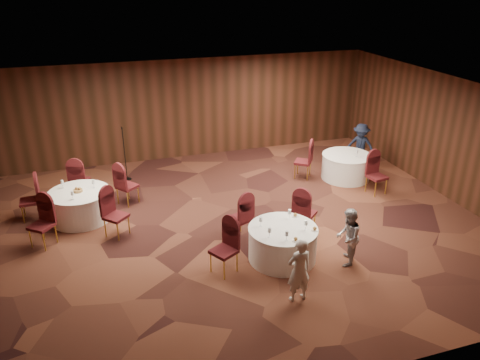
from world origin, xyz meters
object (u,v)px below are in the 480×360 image
object	(u,v)px
table_left	(80,205)
mic_stand	(126,165)
table_right	(346,166)
woman_a	(299,270)
table_main	(282,243)
man_c	(360,146)
woman_b	(348,237)

from	to	relation	value
table_left	mic_stand	distance (m)	2.49
table_right	woman_a	world-z (taller)	woman_a
table_main	table_right	world-z (taller)	same
mic_stand	man_c	size ratio (longest dim) A/B	1.14
table_main	table_left	bearing A→B (deg)	142.08
table_left	table_right	distance (m)	7.54
mic_stand	woman_a	xyz separation A→B (m)	(2.52, -6.66, 0.18)
table_main	mic_stand	world-z (taller)	mic_stand
mic_stand	woman_b	size ratio (longest dim) A/B	1.28
table_right	mic_stand	xyz separation A→B (m)	(-6.23, 1.88, 0.09)
table_right	woman_a	bearing A→B (deg)	-127.80
table_main	mic_stand	distance (m)	5.98
woman_b	woman_a	bearing A→B (deg)	-27.73
table_right	woman_b	world-z (taller)	woman_b
woman_a	table_right	bearing A→B (deg)	-132.93
table_main	woman_b	world-z (taller)	woman_b
table_left	mic_stand	world-z (taller)	mic_stand
table_right	man_c	xyz separation A→B (m)	(0.83, 0.65, 0.33)
mic_stand	table_right	bearing A→B (deg)	-16.83
table_main	man_c	distance (m)	5.91
table_left	table_main	bearing A→B (deg)	-37.92
mic_stand	table_main	bearing A→B (deg)	-62.32
table_main	woman_b	xyz separation A→B (m)	(1.21, -0.58, 0.26)
woman_a	man_c	world-z (taller)	man_c
woman_a	table_main	bearing A→B (deg)	-105.61
table_main	table_left	size ratio (longest dim) A/B	0.99
woman_a	man_c	size ratio (longest dim) A/B	0.92
man_c	table_right	bearing A→B (deg)	-96.91
woman_b	man_c	bearing A→B (deg)	-179.54
mic_stand	woman_a	size ratio (longest dim) A/B	1.24
table_main	woman_a	world-z (taller)	woman_a
table_main	man_c	bearing A→B (deg)	43.49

